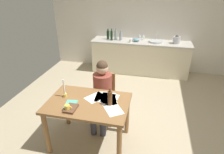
# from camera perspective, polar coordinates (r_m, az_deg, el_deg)

# --- Properties ---
(ground_plane) EXTENTS (5.20, 5.20, 0.04)m
(ground_plane) POSITION_cam_1_polar(r_m,az_deg,el_deg) (3.72, 4.31, -12.91)
(ground_plane) COLOR tan
(wall_back) EXTENTS (5.20, 0.12, 2.60)m
(wall_back) POSITION_cam_1_polar(r_m,az_deg,el_deg) (5.57, 9.13, 15.33)
(wall_back) COLOR silver
(wall_back) RESTS_ON ground
(kitchen_counter) EXTENTS (2.64, 0.64, 0.90)m
(kitchen_counter) POSITION_cam_1_polar(r_m,az_deg,el_deg) (5.45, 8.19, 5.87)
(kitchen_counter) COLOR beige
(kitchen_counter) RESTS_ON ground
(dining_table) EXTENTS (1.19, 0.80, 0.76)m
(dining_table) POSITION_cam_1_polar(r_m,az_deg,el_deg) (2.92, -6.99, -9.32)
(dining_table) COLOR olive
(dining_table) RESTS_ON ground
(chair_at_table) EXTENTS (0.41, 0.41, 0.89)m
(chair_at_table) POSITION_cam_1_polar(r_m,az_deg,el_deg) (3.49, -2.40, -5.36)
(chair_at_table) COLOR olive
(chair_at_table) RESTS_ON ground
(person_seated) EXTENTS (0.33, 0.60, 1.19)m
(person_seated) POSITION_cam_1_polar(r_m,az_deg,el_deg) (3.27, -3.04, -4.02)
(person_seated) COLOR brown
(person_seated) RESTS_ON ground
(coffee_mug) EXTENTS (0.11, 0.07, 0.09)m
(coffee_mug) POSITION_cam_1_polar(r_m,az_deg,el_deg) (2.70, -12.99, -8.86)
(coffee_mug) COLOR #F2CC4C
(coffee_mug) RESTS_ON dining_table
(candlestick) EXTENTS (0.06, 0.06, 0.29)m
(candlestick) POSITION_cam_1_polar(r_m,az_deg,el_deg) (3.00, -13.82, -4.27)
(candlestick) COLOR gold
(candlestick) RESTS_ON dining_table
(book_magazine) EXTENTS (0.15, 0.22, 0.03)m
(book_magazine) POSITION_cam_1_polar(r_m,az_deg,el_deg) (2.73, -12.05, -9.07)
(book_magazine) COLOR brown
(book_magazine) RESTS_ON dining_table
(book_cookery) EXTENTS (0.19, 0.23, 0.02)m
(book_cookery) POSITION_cam_1_polar(r_m,az_deg,el_deg) (2.82, -12.07, -7.92)
(book_cookery) COLOR #55BEA5
(book_cookery) RESTS_ON dining_table
(paper_letter) EXTENTS (0.31, 0.35, 0.00)m
(paper_letter) POSITION_cam_1_polar(r_m,az_deg,el_deg) (2.88, -0.88, -6.65)
(paper_letter) COLOR white
(paper_letter) RESTS_ON dining_table
(paper_bill) EXTENTS (0.24, 0.32, 0.00)m
(paper_bill) POSITION_cam_1_polar(r_m,az_deg,el_deg) (2.93, -1.11, -6.12)
(paper_bill) COLOR white
(paper_bill) RESTS_ON dining_table
(paper_envelope) EXTENTS (0.34, 0.36, 0.00)m
(paper_envelope) POSITION_cam_1_polar(r_m,az_deg,el_deg) (2.95, -4.92, -5.99)
(paper_envelope) COLOR white
(paper_envelope) RESTS_ON dining_table
(paper_receipt) EXTENTS (0.34, 0.36, 0.00)m
(paper_receipt) POSITION_cam_1_polar(r_m,az_deg,el_deg) (2.68, 0.37, -9.50)
(paper_receipt) COLOR white
(paper_receipt) RESTS_ON dining_table
(paper_notice) EXTENTS (0.23, 0.31, 0.00)m
(paper_notice) POSITION_cam_1_polar(r_m,az_deg,el_deg) (2.90, -0.45, -6.48)
(paper_notice) COLOR white
(paper_notice) RESTS_ON dining_table
(paper_flyer) EXTENTS (0.24, 0.32, 0.00)m
(paper_flyer) POSITION_cam_1_polar(r_m,az_deg,el_deg) (2.96, -2.85, -5.80)
(paper_flyer) COLOR white
(paper_flyer) RESTS_ON dining_table
(wine_bottle_on_table) EXTENTS (0.07, 0.07, 0.26)m
(wine_bottle_on_table) POSITION_cam_1_polar(r_m,az_deg,el_deg) (2.71, -0.63, -6.22)
(wine_bottle_on_table) COLOR #593319
(wine_bottle_on_table) RESTS_ON dining_table
(sink_unit) EXTENTS (0.36, 0.36, 0.24)m
(sink_unit) POSITION_cam_1_polar(r_m,az_deg,el_deg) (5.30, 12.77, 10.25)
(sink_unit) COLOR #B2B7BC
(sink_unit) RESTS_ON kitchen_counter
(bottle_oil) EXTENTS (0.07, 0.07, 0.28)m
(bottle_oil) POSITION_cam_1_polar(r_m,az_deg,el_deg) (5.44, -1.20, 12.34)
(bottle_oil) COLOR black
(bottle_oil) RESTS_ON kitchen_counter
(bottle_vinegar) EXTENTS (0.06, 0.06, 0.31)m
(bottle_vinegar) POSITION_cam_1_polar(r_m,az_deg,el_deg) (5.32, -0.14, 12.17)
(bottle_vinegar) COLOR black
(bottle_vinegar) RESTS_ON kitchen_counter
(bottle_wine_red) EXTENTS (0.07, 0.07, 0.31)m
(bottle_wine_red) POSITION_cam_1_polar(r_m,az_deg,el_deg) (5.35, 1.11, 12.24)
(bottle_wine_red) COLOR #8C999E
(bottle_wine_red) RESTS_ON kitchen_counter
(bottle_sauce) EXTENTS (0.07, 0.07, 0.26)m
(bottle_sauce) POSITION_cam_1_polar(r_m,az_deg,el_deg) (5.34, 2.58, 11.94)
(bottle_sauce) COLOR #8C999E
(bottle_sauce) RESTS_ON kitchen_counter
(mixing_bowl) EXTENTS (0.19, 0.19, 0.09)m
(mixing_bowl) POSITION_cam_1_polar(r_m,az_deg,el_deg) (5.30, 7.09, 10.93)
(mixing_bowl) COLOR #668C99
(mixing_bowl) RESTS_ON kitchen_counter
(stovetop_kettle) EXTENTS (0.18, 0.18, 0.22)m
(stovetop_kettle) POSITION_cam_1_polar(r_m,az_deg,el_deg) (5.30, 18.54, 10.41)
(stovetop_kettle) COLOR #B7BABF
(stovetop_kettle) RESTS_ON kitchen_counter
(wine_glass_near_sink) EXTENTS (0.07, 0.07, 0.15)m
(wine_glass_near_sink) POSITION_cam_1_polar(r_m,az_deg,el_deg) (5.43, 9.28, 11.87)
(wine_glass_near_sink) COLOR silver
(wine_glass_near_sink) RESTS_ON kitchen_counter
(wine_glass_by_kettle) EXTENTS (0.07, 0.07, 0.15)m
(wine_glass_by_kettle) POSITION_cam_1_polar(r_m,az_deg,el_deg) (5.44, 8.18, 11.96)
(wine_glass_by_kettle) COLOR silver
(wine_glass_by_kettle) RESTS_ON kitchen_counter
(teacup_on_counter) EXTENTS (0.11, 0.08, 0.09)m
(teacup_on_counter) POSITION_cam_1_polar(r_m,az_deg,el_deg) (5.18, 5.57, 10.66)
(teacup_on_counter) COLOR white
(teacup_on_counter) RESTS_ON kitchen_counter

